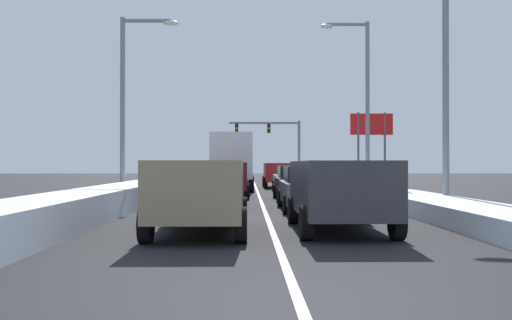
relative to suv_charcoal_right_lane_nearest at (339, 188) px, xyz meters
name	(u,v)px	position (x,y,z in m)	size (l,w,h in m)	color
ground_plane	(259,197)	(-1.59, 14.04, -1.02)	(141.32, 141.32, 0.00)	black
lane_stripe_between_right_lane_and_center_lane	(257,192)	(-1.59, 19.47, -1.01)	(0.14, 59.79, 0.01)	silver
snow_bank_right_shoulder	(349,187)	(3.71, 19.47, -0.75)	(2.08, 59.79, 0.54)	silver
snow_bank_left_shoulder	(166,185)	(-6.89, 19.47, -0.61)	(1.85, 59.79, 0.80)	silver
suv_charcoal_right_lane_nearest	(339,188)	(0.00, 0.00, 0.00)	(2.16, 4.90, 1.67)	#38383D
sedan_gray_right_lane_second	(309,188)	(-0.05, 6.01, -0.25)	(2.00, 4.50, 1.51)	slate
sedan_black_right_lane_third	(297,183)	(0.04, 11.74, -0.25)	(2.00, 4.50, 1.51)	black
sedan_white_right_lane_fourth	(291,179)	(0.29, 18.51, -0.25)	(2.00, 4.50, 1.51)	silver
suv_red_right_lane_fifth	(279,173)	(-0.02, 25.54, 0.00)	(2.16, 4.90, 1.67)	maroon
suv_tan_center_lane_nearest	(200,189)	(-3.27, -0.39, 0.00)	(2.16, 4.90, 1.67)	#937F60
suv_navy_center_lane_second	(214,180)	(-3.39, 6.97, 0.00)	(2.16, 4.90, 1.67)	navy
suv_maroon_center_lane_third	(227,176)	(-3.17, 13.55, 0.00)	(2.16, 4.90, 1.67)	maroon
box_truck_center_lane_fourth	(233,159)	(-3.06, 20.76, 0.88)	(2.53, 7.20, 3.36)	#1E5633
sedan_silver_center_lane_fifth	(232,175)	(-3.30, 29.48, -0.25)	(2.00, 4.50, 1.51)	#B7BABF
traffic_light_gantry	(277,137)	(0.98, 46.64, 3.48)	(7.54, 0.47, 6.20)	slate
street_lamp_right_near	(436,55)	(4.31, 5.88, 4.35)	(2.66, 0.36, 9.08)	gray
street_lamp_right_mid	(361,92)	(3.92, 16.75, 4.42)	(2.66, 0.36, 9.22)	gray
street_lamp_left_mid	(130,90)	(-7.52, 12.50, 3.94)	(2.66, 0.36, 8.30)	gray
roadside_sign_right	(372,132)	(7.16, 29.08, 3.00)	(3.20, 0.16, 5.50)	#59595B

